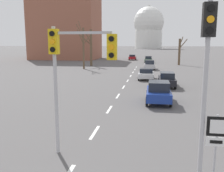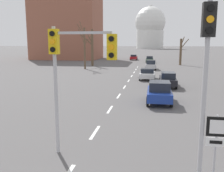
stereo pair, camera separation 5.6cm
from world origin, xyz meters
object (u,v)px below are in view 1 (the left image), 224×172
Objects in this scene: traffic_signal_centre_tall at (74,58)px; sedan_distant_centre at (132,57)px; sedan_near_right at (167,79)px; route_sign_post at (216,140)px; sedan_near_left at (146,74)px; sedan_far_right at (150,65)px; traffic_signal_near_right at (206,62)px; sedan_mid_centre at (148,59)px; sedan_far_left at (159,92)px.

traffic_signal_centre_tall reaches higher than sedan_distant_centre.
traffic_signal_centre_tall is at bearing -105.16° from sedan_near_right.
route_sign_post is 23.96m from sedan_near_left.
traffic_signal_near_right is at bearing -87.11° from sedan_far_right.
route_sign_post is at bearing -86.48° from sedan_far_right.
sedan_mid_centre is 9.92m from sedan_distant_centre.
sedan_near_left is 1.02× the size of sedan_far_left.
route_sign_post is 0.61× the size of sedan_far_left.
sedan_distant_centre is at bearing 116.38° from sedan_mid_centre.
route_sign_post is at bearing -89.04° from sedan_near_right.
sedan_mid_centre is at bearing 92.44° from traffic_signal_near_right.
traffic_signal_near_right reaches higher than sedan_mid_centre.
sedan_mid_centre is at bearing 91.41° from sedan_far_right.
traffic_signal_near_right is 61.16m from sedan_distant_centre.
route_sign_post is 36.19m from sedan_far_right.
sedan_near_left is 5.44m from sedan_near_right.
traffic_signal_near_right is 11.70m from sedan_far_left.
sedan_far_right is (-1.82, 36.04, -3.12)m from traffic_signal_near_right.
sedan_far_left is (-1.37, 11.32, -0.78)m from route_sign_post.
sedan_far_left is at bearing -84.62° from sedan_near_left.
sedan_near_right is (2.23, -4.97, 0.07)m from sedan_near_left.
sedan_mid_centre is 1.11× the size of sedan_far_left.
sedan_mid_centre is (-2.21, 51.82, -3.17)m from traffic_signal_near_right.
sedan_mid_centre is at bearing 90.13° from sedan_near_left.
sedan_far_right is 25.14m from sedan_distant_centre.
traffic_signal_centre_tall reaches higher than sedan_near_right.
sedan_far_left is (-1.05, -7.51, 0.05)m from sedan_near_right.
sedan_near_left is (-2.54, 23.80, -0.90)m from route_sign_post.
traffic_signal_centre_tall reaches higher than sedan_far_left.
sedan_distant_centre is at bearing 96.89° from sedan_near_left.
route_sign_post reaches higher than sedan_near_left.
traffic_signal_near_right is 19.02m from sedan_near_right.
traffic_signal_centre_tall is 2.15× the size of route_sign_post.
traffic_signal_centre_tall reaches higher than sedan_far_right.
traffic_signal_near_right is 24.04m from sedan_near_left.
sedan_far_right is at bearing 96.29° from sedan_near_right.
traffic_signal_near_right is 36.22m from sedan_far_right.
sedan_near_right is at bearing 89.73° from traffic_signal_near_right.
sedan_far_left is 0.92× the size of sedan_far_right.
traffic_signal_centre_tall is 59.11m from sedan_distant_centre.
sedan_mid_centre is at bearing 93.97° from sedan_near_right.
sedan_distant_centre is at bearing 96.58° from route_sign_post.
traffic_signal_near_right is 1.34× the size of sedan_far_right.
sedan_far_left is 49.79m from sedan_distant_centre.
traffic_signal_centre_tall is at bearing -110.51° from sedan_far_left.
traffic_signal_centre_tall is 1.15× the size of sedan_near_right.
traffic_signal_near_right is 4.84m from traffic_signal_centre_tall.
sedan_near_right is at bearing -86.03° from sedan_mid_centre.
sedan_near_right is 1.14× the size of sedan_far_left.
sedan_mid_centre reaches higher than sedan_near_right.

